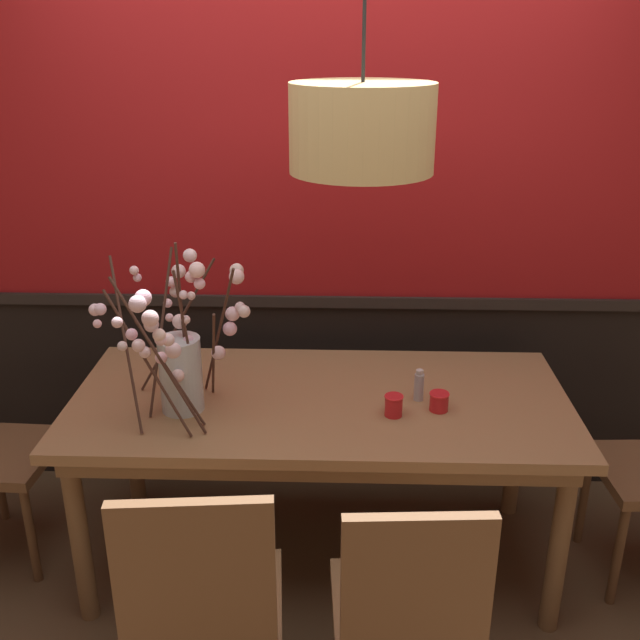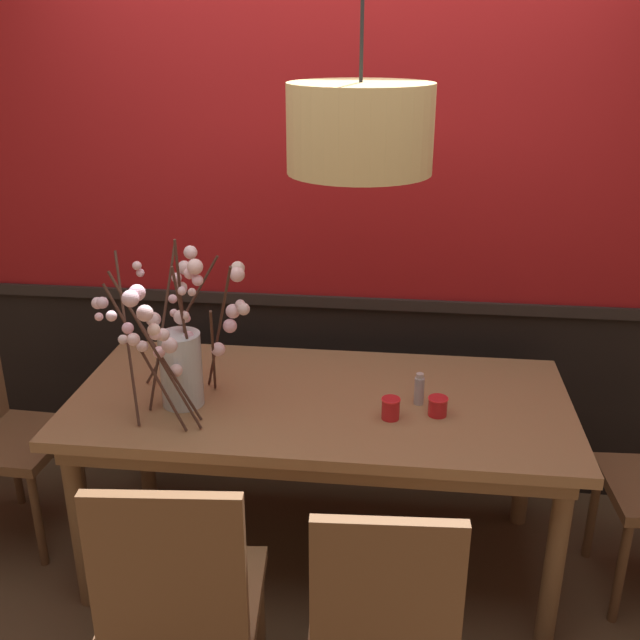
% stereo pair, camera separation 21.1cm
% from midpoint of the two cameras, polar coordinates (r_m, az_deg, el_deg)
% --- Properties ---
extents(ground_plane, '(24.00, 24.00, 0.00)m').
position_cam_midpoint_polar(ground_plane, '(3.25, -1.95, -17.97)').
color(ground_plane, brown).
extents(back_wall, '(4.41, 0.14, 2.94)m').
position_cam_midpoint_polar(back_wall, '(3.22, -1.51, 10.68)').
color(back_wall, black).
rests_on(back_wall, ground).
extents(dining_table, '(1.90, 0.89, 0.76)m').
position_cam_midpoint_polar(dining_table, '(2.87, -2.12, -7.50)').
color(dining_table, '#997047').
rests_on(dining_table, ground).
extents(chair_far_side_right, '(0.48, 0.46, 0.98)m').
position_cam_midpoint_polar(chair_far_side_right, '(3.69, 2.57, -2.80)').
color(chair_far_side_right, brown).
rests_on(chair_far_side_right, ground).
extents(chair_far_side_left, '(0.48, 0.42, 0.95)m').
position_cam_midpoint_polar(chair_far_side_left, '(3.71, -5.03, -3.01)').
color(chair_far_side_left, brown).
rests_on(chair_far_side_left, ground).
extents(chair_near_side_left, '(0.49, 0.46, 0.97)m').
position_cam_midpoint_polar(chair_near_side_left, '(2.30, -11.87, -20.74)').
color(chair_near_side_left, brown).
rests_on(chair_near_side_left, ground).
extents(chair_near_side_right, '(0.45, 0.44, 0.93)m').
position_cam_midpoint_polar(chair_near_side_right, '(2.28, 4.02, -21.64)').
color(chair_near_side_right, brown).
rests_on(chair_near_side_right, ground).
extents(vase_with_blossoms, '(0.54, 0.62, 0.65)m').
position_cam_midpoint_polar(vase_with_blossoms, '(2.70, -12.99, -2.84)').
color(vase_with_blossoms, silver).
rests_on(vase_with_blossoms, dining_table).
extents(candle_holder_nearer_center, '(0.07, 0.07, 0.08)m').
position_cam_midpoint_polar(candle_holder_nearer_center, '(2.69, 3.50, -6.67)').
color(candle_holder_nearer_center, red).
rests_on(candle_holder_nearer_center, dining_table).
extents(candle_holder_nearer_edge, '(0.07, 0.07, 0.07)m').
position_cam_midpoint_polar(candle_holder_nearer_edge, '(2.74, 7.05, -6.32)').
color(candle_holder_nearer_edge, red).
rests_on(candle_holder_nearer_edge, dining_table).
extents(condiment_bottle, '(0.04, 0.04, 0.13)m').
position_cam_midpoint_polar(condiment_bottle, '(2.80, 5.56, -5.14)').
color(condiment_bottle, '#ADADB2').
rests_on(condiment_bottle, dining_table).
extents(pendant_lamp, '(0.47, 0.47, 1.31)m').
position_cam_midpoint_polar(pendant_lamp, '(2.44, 0.74, 14.65)').
color(pendant_lamp, tan).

